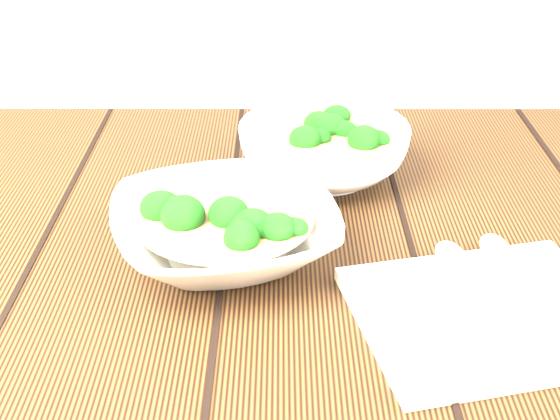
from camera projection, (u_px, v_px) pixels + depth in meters
The scene contains 7 objects.
table at pixel (247, 335), 0.90m from camera, with size 1.20×0.80×0.75m.
soup_bowl_front at pixel (225, 229), 0.81m from camera, with size 0.29×0.29×0.07m.
soup_bowl_back at pixel (324, 149), 0.97m from camera, with size 0.28×0.28×0.08m.
trivet at pixel (244, 225), 0.85m from camera, with size 0.12×0.12×0.03m, color black.
napkin at pixel (488, 314), 0.72m from camera, with size 0.24×0.19×0.01m, color beige.
spoon_left at pixel (460, 276), 0.76m from camera, with size 0.03×0.20×0.01m.
spoon_right at pixel (503, 268), 0.77m from camera, with size 0.03×0.20×0.01m.
Camera 1 is at (0.04, -0.72, 1.19)m, focal length 50.00 mm.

